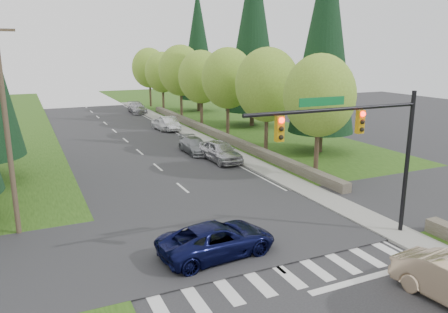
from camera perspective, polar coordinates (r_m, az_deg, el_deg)
grass_east at (r=37.78m, az=11.08°, el=0.47°), size 14.00×110.00×0.06m
cross_street at (r=21.52m, az=1.34°, el=-9.70°), size 120.00×8.00×0.10m
sidewalk_east at (r=36.36m, az=1.40°, el=0.26°), size 1.80×80.00×0.13m
curb_east at (r=36.00m, az=0.18°, el=0.13°), size 0.20×80.00×0.13m
stone_wall_north at (r=44.09m, az=-1.21°, el=3.06°), size 0.70×40.00×0.70m
traffic_signal at (r=19.65m, az=17.59°, el=2.61°), size 8.70×0.37×6.80m
utility_pole at (r=21.99m, az=-26.53°, el=3.35°), size 1.60×0.24×10.00m
decid_tree_0 at (r=29.87m, az=12.35°, el=7.76°), size 4.80×4.80×8.37m
decid_tree_1 at (r=35.71m, az=5.67°, el=9.28°), size 5.20×5.20×8.80m
decid_tree_2 at (r=41.79m, az=0.51°, el=10.18°), size 5.00×5.00×8.82m
decid_tree_3 at (r=48.25m, az=-3.00°, el=10.33°), size 5.00×5.00×8.55m
decid_tree_4 at (r=54.81m, az=-5.68°, el=11.12°), size 5.40×5.40×9.18m
decid_tree_5 at (r=61.42m, az=-8.05°, el=10.84°), size 4.80×4.80×8.30m
decid_tree_6 at (r=68.16m, az=-9.73°, el=11.34°), size 5.20×5.20×8.86m
conifer_e_a at (r=37.42m, az=13.08°, el=15.32°), size 5.44×5.44×17.80m
conifer_e_b at (r=49.78m, az=3.85°, el=16.34°), size 6.12×6.12×19.80m
conifer_e_c at (r=62.02m, az=-3.42°, el=14.45°), size 5.10×5.10×16.80m
suv_navy at (r=18.90m, az=-0.88°, el=-10.80°), size 5.34×2.84×1.43m
parked_car_a at (r=34.26m, az=-0.50°, el=0.72°), size 2.24×4.93×1.64m
parked_car_b at (r=37.13m, az=-3.83°, el=1.44°), size 1.83×4.45×1.29m
parked_car_c at (r=48.16m, az=-7.18°, el=4.30°), size 1.68×4.36×1.42m
parked_car_d at (r=48.37m, az=-8.02°, el=4.24°), size 1.85×3.92×1.30m
parked_car_e at (r=61.83m, az=-11.27°, el=6.25°), size 2.16×4.99×1.43m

